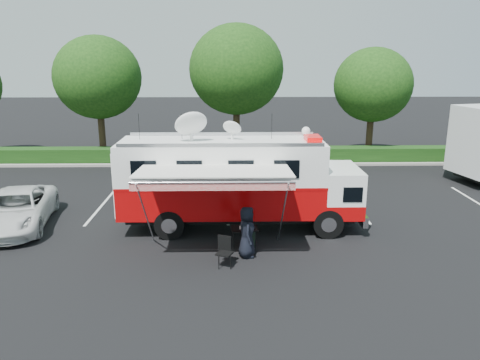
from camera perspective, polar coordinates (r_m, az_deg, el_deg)
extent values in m
plane|color=black|center=(19.43, 0.03, -5.80)|extent=(120.00, 120.00, 0.00)
cube|color=#9E998E|center=(30.25, 7.22, 1.91)|extent=(60.00, 0.35, 0.15)
cube|color=black|center=(31.03, 7.02, 3.05)|extent=(60.00, 1.20, 1.00)
cylinder|color=black|center=(32.66, -16.52, 6.18)|extent=(0.44, 0.44, 4.40)
ellipsoid|color=#14380F|center=(32.35, -16.96, 11.88)|extent=(5.63, 5.63, 5.35)
cylinder|color=black|center=(31.47, -0.43, 6.85)|extent=(0.44, 0.44, 4.80)
ellipsoid|color=#14380F|center=(31.15, -0.44, 13.33)|extent=(6.14, 6.14, 5.84)
cylinder|color=black|center=(32.89, 15.54, 5.96)|extent=(0.44, 0.44, 4.00)
ellipsoid|color=#14380F|center=(32.57, 15.91, 11.10)|extent=(5.12, 5.12, 4.86)
cube|color=silver|center=(23.08, -16.50, -3.00)|extent=(0.12, 5.50, 0.01)
cube|color=silver|center=(22.25, -1.41, -3.03)|extent=(0.12, 5.50, 0.01)
cube|color=silver|center=(23.01, 13.73, -2.86)|extent=(0.12, 5.50, 0.01)
cube|color=silver|center=(25.21, 27.04, -2.54)|extent=(0.12, 5.50, 0.01)
cube|color=black|center=(19.23, 0.03, -4.18)|extent=(9.11, 1.48, 0.32)
cylinder|color=black|center=(18.51, 10.69, -5.24)|extent=(1.16, 0.34, 1.16)
cylinder|color=black|center=(20.67, 9.41, -3.00)|extent=(1.16, 0.34, 1.16)
cylinder|color=black|center=(18.29, -8.60, -5.40)|extent=(1.16, 0.34, 1.16)
cylinder|color=black|center=(20.47, -7.77, -3.11)|extent=(1.16, 0.34, 1.16)
cube|color=silver|center=(19.89, 14.07, -3.83)|extent=(0.21, 2.65, 0.42)
cube|color=white|center=(19.40, 12.00, -1.07)|extent=(1.48, 2.65, 1.80)
cube|color=#AA0608|center=(19.58, 11.90, -2.85)|extent=(1.50, 2.67, 0.58)
cube|color=black|center=(19.48, 14.02, -0.15)|extent=(0.13, 2.35, 0.74)
cube|color=#AA0608|center=(18.98, -2.21, -1.93)|extent=(8.05, 2.65, 1.27)
cube|color=#AA0608|center=(18.80, -2.23, -0.08)|extent=(8.07, 2.67, 0.11)
cube|color=white|center=(18.61, -2.25, 2.28)|extent=(8.05, 2.65, 1.48)
cube|color=white|center=(18.45, -2.28, 4.65)|extent=(8.05, 2.65, 0.08)
cube|color=#CC0505|center=(18.70, 8.86, 5.08)|extent=(0.58, 1.01, 0.17)
sphere|color=white|center=(19.69, 8.05, 5.93)|extent=(0.36, 0.36, 0.36)
ellipsoid|color=white|center=(18.23, -6.00, 6.85)|extent=(1.27, 1.27, 0.38)
ellipsoid|color=white|center=(18.56, -0.97, 6.42)|extent=(0.74, 0.74, 0.21)
cylinder|color=black|center=(19.13, -12.21, 6.34)|extent=(0.02, 0.02, 1.06)
cylinder|color=black|center=(18.88, -7.13, 6.45)|extent=(0.02, 0.02, 1.06)
cylinder|color=black|center=(18.84, 3.89, 6.51)|extent=(0.02, 0.02, 1.06)
cube|color=white|center=(16.03, -3.20, 1.13)|extent=(5.29, 2.54, 0.22)
cube|color=red|center=(14.87, -3.36, -0.76)|extent=(5.29, 0.04, 0.30)
cylinder|color=#B2B2B7|center=(14.82, -3.37, -0.31)|extent=(5.29, 0.07, 0.07)
cylinder|color=#B2B2B7|center=(16.67, -11.41, -4.20)|extent=(0.05, 2.73, 3.05)
cylinder|color=#B2B2B7|center=(16.50, 5.24, -4.17)|extent=(0.05, 2.73, 3.05)
imported|color=silver|center=(21.59, -25.39, -5.15)|extent=(3.39, 5.80, 1.52)
imported|color=black|center=(16.81, 0.83, -9.27)|extent=(0.63, 0.93, 1.84)
cube|color=black|center=(17.11, 0.51, -5.96)|extent=(1.05, 0.81, 0.05)
cylinder|color=black|center=(17.02, -0.81, -7.51)|extent=(0.02, 0.02, 0.79)
cylinder|color=black|center=(17.48, -0.82, -6.88)|extent=(0.02, 0.02, 0.79)
cylinder|color=black|center=(17.04, 1.87, -7.48)|extent=(0.02, 0.02, 0.79)
cylinder|color=black|center=(17.50, 1.79, -6.86)|extent=(0.02, 0.02, 0.79)
cube|color=silver|center=(17.14, 0.34, -5.82)|extent=(0.25, 0.34, 0.01)
cube|color=black|center=(15.84, -1.90, -8.93)|extent=(0.64, 0.64, 0.04)
cube|color=black|center=(15.96, -1.89, -7.68)|extent=(0.47, 0.24, 0.54)
cylinder|color=black|center=(15.77, -2.62, -10.03)|extent=(0.02, 0.02, 0.49)
cylinder|color=black|center=(16.13, -2.58, -9.43)|extent=(0.02, 0.02, 0.49)
cylinder|color=black|center=(15.77, -1.18, -10.02)|extent=(0.02, 0.02, 0.49)
cylinder|color=black|center=(16.12, -1.18, -9.43)|extent=(0.02, 0.02, 0.49)
cylinder|color=black|center=(17.52, 1.16, -6.94)|extent=(0.47, 0.47, 0.72)
cylinder|color=black|center=(17.38, 1.17, -5.78)|extent=(0.50, 0.50, 0.04)
cylinder|color=black|center=(31.49, 26.54, 1.86)|extent=(1.14, 0.34, 1.14)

